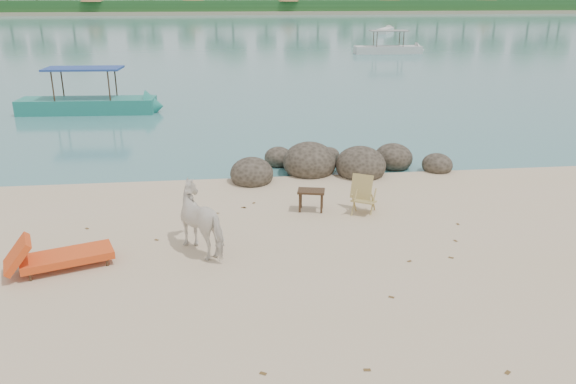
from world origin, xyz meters
name	(u,v)px	position (x,y,z in m)	size (l,w,h in m)	color
water	(227,23)	(0.00, 90.00, 0.00)	(400.00, 400.00, 0.00)	#3A7575
far_shore	(223,9)	(0.00, 170.00, 0.00)	(420.00, 90.00, 1.40)	tan
far_scenery	(224,0)	(0.03, 136.70, 3.14)	(420.00, 18.00, 9.50)	#1E4C1E
boulders	(332,165)	(1.90, 6.33, 0.23)	(6.43, 2.91, 1.15)	#2C261D
cow	(205,221)	(-1.60, 1.47, 0.66)	(0.71, 1.57, 1.32)	white
side_table	(311,202)	(0.82, 3.35, 0.25)	(0.63, 0.40, 0.51)	black
lounge_chair	(67,253)	(-4.16, 1.02, 0.31)	(2.05, 0.72, 0.61)	#E1441A
deck_chair	(364,197)	(2.01, 3.05, 0.43)	(0.54, 0.60, 0.85)	tan
boat_near	(84,75)	(-6.99, 16.10, 1.57)	(6.44, 1.45, 3.13)	#207B6D
boat_mid	(389,34)	(12.99, 38.95, 1.55)	(6.36, 1.43, 3.10)	beige
boat_far	(385,30)	(19.96, 64.08, 0.33)	(5.77, 1.30, 0.67)	silver
dead_leaves	(302,250)	(0.31, 1.28, 0.00)	(8.27, 7.03, 0.00)	brown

